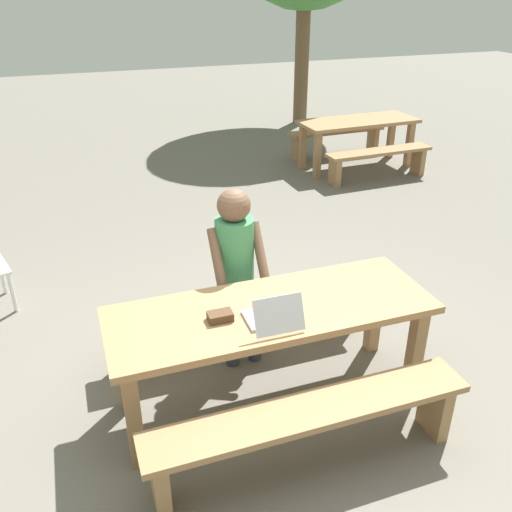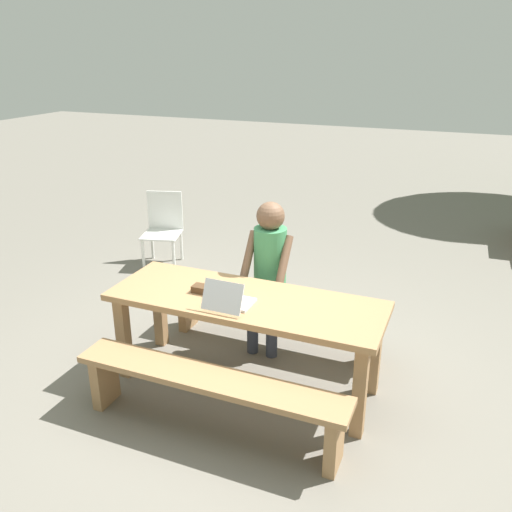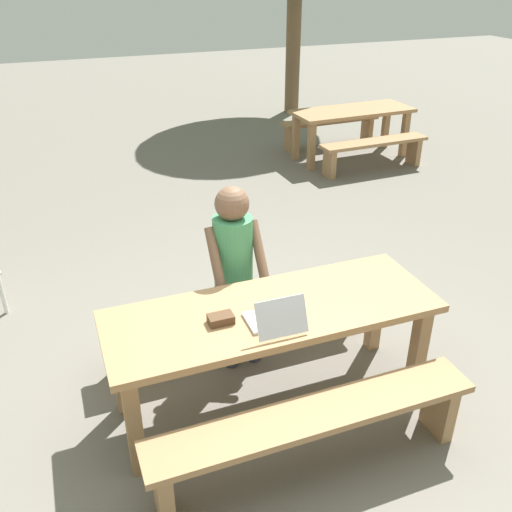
{
  "view_description": "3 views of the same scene",
  "coord_description": "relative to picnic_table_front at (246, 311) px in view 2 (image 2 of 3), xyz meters",
  "views": [
    {
      "loc": [
        -1.08,
        -2.76,
        2.68
      ],
      "look_at": [
        -0.02,
        0.25,
        1.01
      ],
      "focal_mm": 38.39,
      "sensor_mm": 36.0,
      "label": 1
    },
    {
      "loc": [
        1.46,
        -3.34,
        2.54
      ],
      "look_at": [
        -0.02,
        0.25,
        1.01
      ],
      "focal_mm": 37.33,
      "sensor_mm": 36.0,
      "label": 2
    },
    {
      "loc": [
        -1.14,
        -2.69,
        2.73
      ],
      "look_at": [
        -0.02,
        0.25,
        1.01
      ],
      "focal_mm": 39.16,
      "sensor_mm": 36.0,
      "label": 3
    }
  ],
  "objects": [
    {
      "name": "small_pouch",
      "position": [
        -0.35,
        -0.03,
        0.14
      ],
      "size": [
        0.15,
        0.1,
        0.05
      ],
      "color": "#4C331E",
      "rests_on": "picnic_table_front"
    },
    {
      "name": "picnic_table_front",
      "position": [
        0.0,
        0.0,
        0.0
      ],
      "size": [
        2.12,
        0.74,
        0.76
      ],
      "color": "#9E754C",
      "rests_on": "ground"
    },
    {
      "name": "bench_near",
      "position": [
        0.0,
        -0.64,
        -0.3
      ],
      "size": [
        1.97,
        0.3,
        0.46
      ],
      "color": "#9E754C",
      "rests_on": "ground"
    },
    {
      "name": "ground_plane",
      "position": [
        0.0,
        0.0,
        -0.65
      ],
      "size": [
        30.0,
        30.0,
        0.0
      ],
      "primitive_type": "plane",
      "color": "slate"
    },
    {
      "name": "laptop",
      "position": [
        -0.06,
        -0.18,
        0.17
      ],
      "size": [
        0.31,
        0.33,
        0.23
      ],
      "rotation": [
        0.0,
        0.0,
        3.13
      ],
      "color": "silver",
      "rests_on": "picnic_table_front"
    },
    {
      "name": "plastic_chair",
      "position": [
        -1.99,
        2.01,
        -0.19
      ],
      "size": [
        0.54,
        0.54,
        0.89
      ],
      "rotation": [
        0.0,
        0.0,
        0.28
      ],
      "color": "white",
      "rests_on": "ground"
    },
    {
      "name": "bench_far",
      "position": [
        0.0,
        0.64,
        -0.3
      ],
      "size": [
        1.97,
        0.3,
        0.46
      ],
      "color": "#9E754C",
      "rests_on": "ground"
    },
    {
      "name": "person_seated",
      "position": [
        -0.04,
        0.6,
        0.14
      ],
      "size": [
        0.39,
        0.4,
        1.35
      ],
      "color": "#333847",
      "rests_on": "ground"
    }
  ]
}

